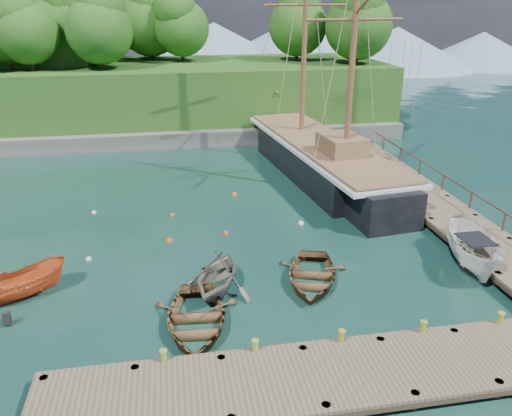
# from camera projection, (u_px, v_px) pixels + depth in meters

# --- Properties ---
(ground) EXTENTS (160.00, 160.00, 0.00)m
(ground) POSITION_uv_depth(u_px,v_px,m) (258.00, 284.00, 21.66)
(ground) COLOR #0F332C
(ground) RESTS_ON ground
(dock_near) EXTENTS (20.00, 3.20, 1.10)m
(dock_near) POSITION_uv_depth(u_px,v_px,m) (355.00, 373.00, 15.90)
(dock_near) COLOR brown
(dock_near) RESTS_ON ground
(dock_east) EXTENTS (3.20, 24.00, 1.10)m
(dock_east) POSITION_uv_depth(u_px,v_px,m) (427.00, 200.00, 29.69)
(dock_east) COLOR brown
(dock_east) RESTS_ON ground
(bollard_0) EXTENTS (0.26, 0.26, 0.45)m
(bollard_0) POSITION_uv_depth(u_px,v_px,m) (165.00, 376.00, 16.39)
(bollard_0) COLOR olive
(bollard_0) RESTS_ON ground
(bollard_1) EXTENTS (0.26, 0.26, 0.45)m
(bollard_1) POSITION_uv_depth(u_px,v_px,m) (255.00, 365.00, 16.86)
(bollard_1) COLOR olive
(bollard_1) RESTS_ON ground
(bollard_2) EXTENTS (0.26, 0.26, 0.45)m
(bollard_2) POSITION_uv_depth(u_px,v_px,m) (340.00, 355.00, 17.34)
(bollard_2) COLOR olive
(bollard_2) RESTS_ON ground
(bollard_3) EXTENTS (0.26, 0.26, 0.45)m
(bollard_3) POSITION_uv_depth(u_px,v_px,m) (420.00, 346.00, 17.82)
(bollard_3) COLOR olive
(bollard_3) RESTS_ON ground
(bollard_4) EXTENTS (0.26, 0.26, 0.45)m
(bollard_4) POSITION_uv_depth(u_px,v_px,m) (496.00, 337.00, 18.30)
(bollard_4) COLOR olive
(bollard_4) RESTS_ON ground
(rowboat_0) EXTENTS (3.77, 4.99, 0.98)m
(rowboat_0) POSITION_uv_depth(u_px,v_px,m) (196.00, 327.00, 18.82)
(rowboat_0) COLOR brown
(rowboat_0) RESTS_ON ground
(rowboat_1) EXTENTS (4.35, 4.62, 1.94)m
(rowboat_1) POSITION_uv_depth(u_px,v_px,m) (217.00, 292.00, 21.11)
(rowboat_1) COLOR #635E52
(rowboat_1) RESTS_ON ground
(rowboat_2) EXTENTS (4.33, 5.13, 0.91)m
(rowboat_2) POSITION_uv_depth(u_px,v_px,m) (311.00, 282.00, 21.82)
(rowboat_2) COLOR brown
(rowboat_2) RESTS_ON ground
(motorboat_orange) EXTENTS (3.92, 3.01, 1.43)m
(motorboat_orange) POSITION_uv_depth(u_px,v_px,m) (24.00, 297.00, 20.76)
(motorboat_orange) COLOR #CA5120
(motorboat_orange) RESTS_ON ground
(cabin_boat_white) EXTENTS (3.20, 5.48, 1.99)m
(cabin_boat_white) POSITION_uv_depth(u_px,v_px,m) (471.00, 267.00, 23.10)
(cabin_boat_white) COLOR silver
(cabin_boat_white) RESTS_ON ground
(schooner) EXTENTS (6.94, 26.21, 19.00)m
(schooner) POSITION_uv_depth(u_px,v_px,m) (321.00, 161.00, 34.64)
(schooner) COLOR black
(schooner) RESTS_ON ground
(mooring_buoy_0) EXTENTS (0.31, 0.31, 0.31)m
(mooring_buoy_0) POSITION_uv_depth(u_px,v_px,m) (89.00, 260.00, 23.71)
(mooring_buoy_0) COLOR silver
(mooring_buoy_0) RESTS_ON ground
(mooring_buoy_1) EXTENTS (0.34, 0.34, 0.34)m
(mooring_buoy_1) POSITION_uv_depth(u_px,v_px,m) (169.00, 241.00, 25.53)
(mooring_buoy_1) COLOR #EF5011
(mooring_buoy_1) RESTS_ON ground
(mooring_buoy_2) EXTENTS (0.32, 0.32, 0.32)m
(mooring_buoy_2) POSITION_uv_depth(u_px,v_px,m) (226.00, 234.00, 26.33)
(mooring_buoy_2) COLOR red
(mooring_buoy_2) RESTS_ON ground
(mooring_buoy_3) EXTENTS (0.33, 0.33, 0.33)m
(mooring_buoy_3) POSITION_uv_depth(u_px,v_px,m) (301.00, 224.00, 27.51)
(mooring_buoy_3) COLOR silver
(mooring_buoy_3) RESTS_ON ground
(mooring_buoy_4) EXTENTS (0.30, 0.30, 0.30)m
(mooring_buoy_4) POSITION_uv_depth(u_px,v_px,m) (172.00, 216.00, 28.55)
(mooring_buoy_4) COLOR #E44517
(mooring_buoy_4) RESTS_ON ground
(mooring_buoy_5) EXTENTS (0.37, 0.37, 0.37)m
(mooring_buoy_5) POSITION_uv_depth(u_px,v_px,m) (234.00, 195.00, 31.54)
(mooring_buoy_5) COLOR #ED4D1E
(mooring_buoy_5) RESTS_ON ground
(mooring_buoy_6) EXTENTS (0.28, 0.28, 0.28)m
(mooring_buoy_6) POSITION_uv_depth(u_px,v_px,m) (94.00, 213.00, 28.90)
(mooring_buoy_6) COLOR white
(mooring_buoy_6) RESTS_ON ground
(mooring_buoy_7) EXTENTS (0.37, 0.37, 0.37)m
(mooring_buoy_7) POSITION_uv_depth(u_px,v_px,m) (303.00, 259.00, 23.82)
(mooring_buoy_7) COLOR #EB6306
(mooring_buoy_7) RESTS_ON ground
(headland) EXTENTS (51.00, 19.31, 12.90)m
(headland) POSITION_uv_depth(u_px,v_px,m) (61.00, 69.00, 45.96)
(headland) COLOR #474744
(headland) RESTS_ON ground
(distant_ridge) EXTENTS (117.00, 40.00, 10.00)m
(distant_ridge) POSITION_uv_depth(u_px,v_px,m) (210.00, 45.00, 84.27)
(distant_ridge) COLOR #728CA5
(distant_ridge) RESTS_ON ground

